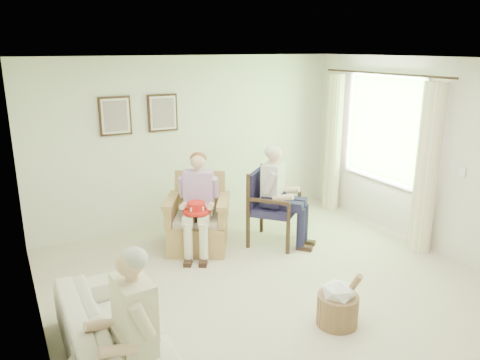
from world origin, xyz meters
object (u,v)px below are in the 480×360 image
(person_sofa, at_px, (131,322))
(hatbox, at_px, (338,303))
(wood_armchair, at_px, (271,203))
(person_dark, at_px, (278,189))
(person_wicker, at_px, (200,197))
(red_hat, at_px, (196,209))
(sofa, at_px, (121,340))
(wicker_armchair, at_px, (197,225))

(person_sofa, bearing_deg, hatbox, 89.16)
(wood_armchair, relative_size, person_dark, 0.74)
(person_wicker, bearing_deg, wood_armchair, 23.48)
(person_wicker, xyz_separation_m, red_hat, (-0.13, -0.17, -0.09))
(person_dark, bearing_deg, hatbox, -146.53)
(person_dark, xyz_separation_m, person_sofa, (-2.63, -2.11, -0.10))
(sofa, distance_m, red_hat, 2.35)
(wicker_armchair, relative_size, person_wicker, 0.77)
(sofa, bearing_deg, wood_armchair, -54.80)
(person_dark, relative_size, red_hat, 3.97)
(person_sofa, bearing_deg, sofa, 175.78)
(sofa, relative_size, person_dark, 1.52)
(wicker_armchair, bearing_deg, wood_armchair, 16.20)
(sofa, height_order, person_sofa, person_sofa)
(person_dark, height_order, red_hat, person_dark)
(wicker_armchair, height_order, red_hat, wicker_armchair)
(wicker_armchair, bearing_deg, red_hat, -82.91)
(sofa, height_order, person_wicker, person_wicker)
(wood_armchair, height_order, person_dark, person_dark)
(hatbox, bearing_deg, red_hat, 107.11)
(person_wicker, bearing_deg, sofa, -98.99)
(sofa, bearing_deg, person_dark, -57.37)
(wood_armchair, bearing_deg, hatbox, -145.40)
(wicker_armchair, relative_size, sofa, 0.49)
(wicker_armchair, distance_m, hatbox, 2.47)
(red_hat, relative_size, hatbox, 0.58)
(wicker_armchair, distance_m, red_hat, 0.50)
(wood_armchair, bearing_deg, red_hat, 140.95)
(person_dark, xyz_separation_m, red_hat, (-1.17, 0.12, -0.14))
(wicker_armchair, relative_size, hatbox, 1.68)
(person_sofa, relative_size, hatbox, 2.08)
(sofa, bearing_deg, wicker_armchair, -36.99)
(person_dark, bearing_deg, person_wicker, 122.87)
(person_sofa, height_order, hatbox, person_sofa)
(person_wicker, xyz_separation_m, person_sofa, (-1.59, -2.40, -0.06))
(sofa, xyz_separation_m, hatbox, (2.11, -0.30, -0.07))
(person_sofa, bearing_deg, wicker_armchair, 143.69)
(person_wicker, bearing_deg, wicker_armchair, 119.86)
(person_wicker, relative_size, hatbox, 2.20)
(person_wicker, distance_m, red_hat, 0.23)
(wood_armchair, height_order, red_hat, wood_armchair)
(wood_armchair, xyz_separation_m, red_hat, (-1.17, -0.05, 0.13))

